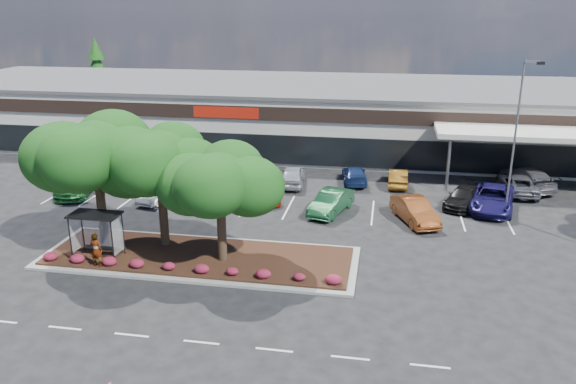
# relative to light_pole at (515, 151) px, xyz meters

# --- Properties ---
(ground) EXTENTS (160.00, 160.00, 0.00)m
(ground) POSITION_rel_light_pole_xyz_m (-16.51, -14.02, -4.72)
(ground) COLOR black
(ground) RESTS_ON ground
(retail_store) EXTENTS (80.40, 25.20, 6.25)m
(retail_store) POSITION_rel_light_pole_xyz_m (-16.45, 19.89, -1.57)
(retail_store) COLOR silver
(retail_store) RESTS_ON ground
(landscape_island) EXTENTS (18.00, 6.00, 0.26)m
(landscape_island) POSITION_rel_light_pole_xyz_m (-18.51, -10.02, -4.60)
(landscape_island) COLOR gray
(landscape_island) RESTS_ON ground
(lane_markings) EXTENTS (33.12, 20.06, 0.01)m
(lane_markings) POSITION_rel_light_pole_xyz_m (-16.65, -3.60, -4.72)
(lane_markings) COLOR silver
(lane_markings) RESTS_ON ground
(shrub_row) EXTENTS (17.00, 0.80, 0.50)m
(shrub_row) POSITION_rel_light_pole_xyz_m (-18.51, -12.12, -4.21)
(shrub_row) COLOR maroon
(shrub_row) RESTS_ON landscape_island
(bus_shelter) EXTENTS (2.75, 1.55, 2.59)m
(bus_shelter) POSITION_rel_light_pole_xyz_m (-24.01, -11.07, -2.42)
(bus_shelter) COLOR black
(bus_shelter) RESTS_ON landscape_island
(island_tree_west) EXTENTS (7.20, 7.20, 7.89)m
(island_tree_west) POSITION_rel_light_pole_xyz_m (-24.51, -9.52, -0.52)
(island_tree_west) COLOR #0E3D0D
(island_tree_west) RESTS_ON landscape_island
(island_tree_mid) EXTENTS (6.60, 6.60, 7.32)m
(island_tree_mid) POSITION_rel_light_pole_xyz_m (-21.01, -8.82, -0.80)
(island_tree_mid) COLOR #0E3D0D
(island_tree_mid) RESTS_ON landscape_island
(island_tree_east) EXTENTS (5.80, 5.80, 6.50)m
(island_tree_east) POSITION_rel_light_pole_xyz_m (-17.01, -10.32, -1.21)
(island_tree_east) COLOR #0E3D0D
(island_tree_east) RESTS_ON landscape_island
(conifer_north_west) EXTENTS (4.40, 4.40, 10.00)m
(conifer_north_west) POSITION_rel_light_pole_xyz_m (-46.51, 31.98, 0.28)
(conifer_north_west) COLOR #0E3D0D
(conifer_north_west) RESTS_ON ground
(person_waiting) EXTENTS (0.72, 0.50, 1.90)m
(person_waiting) POSITION_rel_light_pole_xyz_m (-23.51, -12.32, -3.52)
(person_waiting) COLOR #594C47
(person_waiting) RESTS_ON landscape_island
(light_pole) EXTENTS (1.39, 0.86, 10.61)m
(light_pole) POSITION_rel_light_pole_xyz_m (0.00, 0.00, 0.00)
(light_pole) COLOR gray
(light_pole) RESTS_ON ground
(car_0) EXTENTS (3.40, 6.05, 1.66)m
(car_0) POSITION_rel_light_pole_xyz_m (-31.53, -0.23, -3.90)
(car_0) COLOR #195323
(car_0) RESTS_ON ground
(car_1) EXTENTS (2.34, 4.33, 1.35)m
(car_1) POSITION_rel_light_pole_xyz_m (-24.67, -0.80, -4.05)
(car_1) COLOR #BBBBBB
(car_1) RESTS_ON ground
(car_2) EXTENTS (2.95, 4.23, 1.32)m
(car_2) POSITION_rel_light_pole_xyz_m (-21.86, 0.47, -4.06)
(car_2) COLOR maroon
(car_2) RESTS_ON ground
(car_3) EXTENTS (3.89, 5.97, 1.61)m
(car_3) POSITION_rel_light_pole_xyz_m (-21.56, 0.82, -3.92)
(car_3) COLOR navy
(car_3) RESTS_ON ground
(car_4) EXTENTS (4.01, 5.83, 1.57)m
(car_4) POSITION_rel_light_pole_xyz_m (-17.35, 1.07, -3.94)
(car_4) COLOR #9D1501
(car_4) RESTS_ON ground
(car_5) EXTENTS (3.05, 5.10, 1.59)m
(car_5) POSITION_rel_light_pole_xyz_m (-11.89, -1.07, -3.93)
(car_5) COLOR #174826
(car_5) RESTS_ON ground
(car_6) EXTENTS (3.41, 5.14, 1.60)m
(car_6) POSITION_rel_light_pole_xyz_m (-6.21, -1.85, -3.92)
(car_6) COLOR brown
(car_6) RESTS_ON ground
(car_7) EXTENTS (3.57, 5.13, 1.38)m
(car_7) POSITION_rel_light_pole_xyz_m (-2.63, 1.95, -4.04)
(car_7) COLOR black
(car_7) RESTS_ON ground
(car_8) EXTENTS (3.98, 6.46, 1.67)m
(car_8) POSITION_rel_light_pole_xyz_m (-0.70, 1.59, -3.89)
(car_8) COLOR #1C1652
(car_8) RESTS_ON ground
(car_9) EXTENTS (2.53, 5.26, 1.44)m
(car_9) POSITION_rel_light_pole_xyz_m (-27.98, 5.40, -4.00)
(car_9) COLOR #525359
(car_9) RESTS_ON ground
(car_11) EXTENTS (4.58, 6.49, 1.64)m
(car_11) POSITION_rel_light_pole_xyz_m (-21.20, 5.43, -3.90)
(car_11) COLOR black
(car_11) RESTS_ON ground
(car_12) EXTENTS (2.07, 4.51, 1.50)m
(car_12) POSITION_rel_light_pole_xyz_m (-19.04, 3.58, -3.98)
(car_12) COLOR #164F1A
(car_12) RESTS_ON ground
(car_13) EXTENTS (2.32, 4.80, 1.58)m
(car_13) POSITION_rel_light_pole_xyz_m (-15.62, 4.74, -3.94)
(car_13) COLOR #9DA1A9
(car_13) RESTS_ON ground
(car_14) EXTENTS (2.46, 4.82, 1.34)m
(car_14) POSITION_rel_light_pole_xyz_m (-10.75, 6.34, -4.05)
(car_14) COLOR navy
(car_14) RESTS_ON ground
(car_15) EXTENTS (1.48, 4.20, 1.38)m
(car_15) POSITION_rel_light_pole_xyz_m (-7.27, 6.09, -4.03)
(car_15) COLOR brown
(car_15) RESTS_ON ground
(car_16) EXTENTS (2.51, 5.39, 1.49)m
(car_16) POSITION_rel_light_pole_xyz_m (1.82, 5.80, -3.98)
(car_16) COLOR slate
(car_16) RESTS_ON ground
(car_17) EXTENTS (4.22, 6.32, 1.70)m
(car_17) POSITION_rel_light_pole_xyz_m (2.75, 7.24, -3.87)
(car_17) COLOR #5A585F
(car_17) RESTS_ON ground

